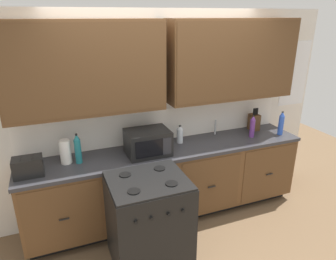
{
  "coord_description": "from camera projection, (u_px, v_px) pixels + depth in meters",
  "views": [
    {
      "loc": [
        -1.23,
        -2.77,
        2.41
      ],
      "look_at": [
        -0.03,
        0.27,
        1.17
      ],
      "focal_mm": 32.73,
      "sensor_mm": 36.0,
      "label": 1
    }
  ],
  "objects": [
    {
      "name": "paper_towel_roll",
      "position": [
        65.0,
        152.0,
        3.23
      ],
      "size": [
        0.12,
        0.12,
        0.26
      ],
      "primitive_type": "cylinder",
      "color": "white",
      "rests_on": "counter_run"
    },
    {
      "name": "microwave",
      "position": [
        148.0,
        142.0,
        3.44
      ],
      "size": [
        0.48,
        0.37,
        0.28
      ],
      "color": "black",
      "rests_on": "counter_run"
    },
    {
      "name": "bottle_blue",
      "position": [
        281.0,
        123.0,
        4.0
      ],
      "size": [
        0.07,
        0.07,
        0.32
      ],
      "color": "blue",
      "rests_on": "counter_run"
    },
    {
      "name": "stove_range",
      "position": [
        149.0,
        221.0,
        3.07
      ],
      "size": [
        0.76,
        0.68,
        0.95
      ],
      "color": "black",
      "rests_on": "ground_plane"
    },
    {
      "name": "bottle_teal",
      "position": [
        78.0,
        149.0,
        3.22
      ],
      "size": [
        0.07,
        0.07,
        0.33
      ],
      "color": "#1E707A",
      "rests_on": "counter_run"
    },
    {
      "name": "knife_block",
      "position": [
        254.0,
        122.0,
        4.17
      ],
      "size": [
        0.11,
        0.14,
        0.31
      ],
      "color": "#52361E",
      "rests_on": "counter_run"
    },
    {
      "name": "ground_plane",
      "position": [
        178.0,
        228.0,
        3.68
      ],
      "size": [
        8.41,
        8.41,
        0.0
      ],
      "primitive_type": "plane",
      "color": "brown"
    },
    {
      "name": "toaster",
      "position": [
        28.0,
        167.0,
        2.98
      ],
      "size": [
        0.28,
        0.18,
        0.19
      ],
      "color": "black",
      "rests_on": "counter_run"
    },
    {
      "name": "bottle_clear",
      "position": [
        180.0,
        134.0,
        3.75
      ],
      "size": [
        0.08,
        0.08,
        0.23
      ],
      "color": "silver",
      "rests_on": "counter_run"
    },
    {
      "name": "bottle_violet",
      "position": [
        252.0,
        126.0,
        3.92
      ],
      "size": [
        0.06,
        0.06,
        0.29
      ],
      "color": "#663384",
      "rests_on": "counter_run"
    },
    {
      "name": "wall_unit",
      "position": [
        163.0,
        83.0,
        3.53
      ],
      "size": [
        4.56,
        0.4,
        2.48
      ],
      "color": "white",
      "rests_on": "ground_plane"
    },
    {
      "name": "counter_run",
      "position": [
        169.0,
        182.0,
        3.78
      ],
      "size": [
        3.39,
        0.64,
        0.92
      ],
      "color": "black",
      "rests_on": "ground_plane"
    },
    {
      "name": "sink_faucet",
      "position": [
        215.0,
        127.0,
        4.02
      ],
      "size": [
        0.02,
        0.02,
        0.2
      ],
      "primitive_type": "cylinder",
      "color": "#B2B5BA",
      "rests_on": "counter_run"
    }
  ]
}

